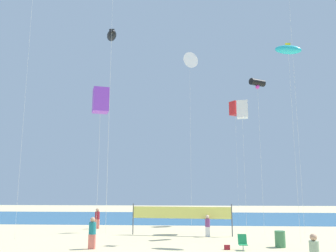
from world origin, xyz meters
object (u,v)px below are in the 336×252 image
at_px(volleyball_net, 181,214).
at_px(kite_violet_box, 101,100).
at_px(kite_white_delta, 190,61).
at_px(kite_red_box, 235,109).
at_px(beachgoer_plum_shirt, 208,225).
at_px(kite_black_tube, 257,83).
at_px(kite_black_inflatable, 112,36).
at_px(beachgoer_teal_shirt, 92,232).
at_px(folding_beach_chair, 243,242).
at_px(kite_cyan_inflatable, 288,50).
at_px(trash_barrel, 280,239).
at_px(beachgoer_maroon_shirt, 97,218).
at_px(kite_white_box, 242,110).
at_px(beach_handbag, 227,247).

relative_size(volleyball_net, kite_violet_box, 0.82).
bearing_deg(kite_white_delta, kite_red_box, 42.36).
relative_size(beachgoer_plum_shirt, kite_black_tube, 0.13).
relative_size(kite_black_inflatable, kite_black_tube, 1.51).
distance_m(kite_white_delta, kite_black_tube, 7.96).
height_order(kite_red_box, kite_black_inflatable, kite_black_inflatable).
bearing_deg(beachgoer_teal_shirt, kite_violet_box, -0.53).
bearing_deg(volleyball_net, beachgoer_teal_shirt, -129.01).
height_order(folding_beach_chair, kite_white_delta, kite_white_delta).
height_order(volleyball_net, kite_cyan_inflatable, kite_cyan_inflatable).
distance_m(folding_beach_chair, kite_red_box, 19.14).
xyz_separation_m(trash_barrel, kite_red_box, (-0.65, 13.99, 11.58)).
relative_size(beachgoer_maroon_shirt, trash_barrel, 1.85).
xyz_separation_m(kite_white_box, kite_red_box, (0.21, 6.31, 1.57)).
distance_m(kite_white_box, kite_cyan_inflatable, 7.07).
relative_size(trash_barrel, kite_black_inflatable, 0.05).
xyz_separation_m(folding_beach_chair, kite_white_delta, (-3.00, 10.72, 15.45)).
xyz_separation_m(kite_white_box, kite_violet_box, (-9.98, -10.59, -1.72)).
xyz_separation_m(folding_beach_chair, beach_handbag, (-0.92, 0.03, -0.33)).
bearing_deg(kite_white_box, beachgoer_plum_shirt, -137.60).
distance_m(beachgoer_teal_shirt, kite_black_inflatable, 19.77).
xyz_separation_m(folding_beach_chair, kite_red_box, (1.82, 15.11, 11.61)).
bearing_deg(kite_red_box, kite_black_tube, -85.01).
height_order(trash_barrel, kite_black_tube, kite_black_tube).
height_order(beachgoer_teal_shirt, beachgoer_plum_shirt, beachgoer_teal_shirt).
height_order(kite_white_delta, kite_red_box, kite_white_delta).
relative_size(beachgoer_teal_shirt, kite_violet_box, 0.20).
bearing_deg(kite_white_box, volleyball_net, -154.80).
xyz_separation_m(kite_white_delta, kite_violet_box, (-5.37, -12.50, -7.13)).
relative_size(beachgoer_plum_shirt, kite_white_delta, 0.10).
height_order(beachgoer_teal_shirt, kite_black_tube, kite_black_tube).
bearing_deg(beachgoer_maroon_shirt, trash_barrel, 155.58).
bearing_deg(kite_red_box, kite_white_box, -91.92).
xyz_separation_m(beachgoer_plum_shirt, beachgoer_maroon_shirt, (-9.79, 4.76, 0.12)).
relative_size(folding_beach_chair, kite_cyan_inflatable, 0.06).
height_order(kite_white_box, kite_white_delta, kite_white_delta).
bearing_deg(kite_violet_box, kite_white_delta, 66.74).
distance_m(beachgoer_maroon_shirt, kite_black_tube, 18.52).
bearing_deg(kite_red_box, kite_white_delta, -137.64).
bearing_deg(kite_black_inflatable, beach_handbag, -44.42).
relative_size(beachgoer_plum_shirt, kite_red_box, 0.12).
bearing_deg(kite_black_inflatable, kite_violet_box, -79.16).
bearing_deg(trash_barrel, kite_violet_box, -164.98).
distance_m(beachgoer_teal_shirt, kite_white_box, 16.87).
bearing_deg(folding_beach_chair, kite_cyan_inflatable, 71.70).
xyz_separation_m(kite_white_delta, kite_black_tube, (5.58, -4.29, -3.71)).
distance_m(trash_barrel, kite_white_box, 12.65).
height_order(beach_handbag, kite_black_tube, kite_black_tube).
xyz_separation_m(folding_beach_chair, volleyball_net, (-3.80, 6.26, 1.17)).
bearing_deg(beachgoer_plum_shirt, beachgoer_maroon_shirt, 136.02).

